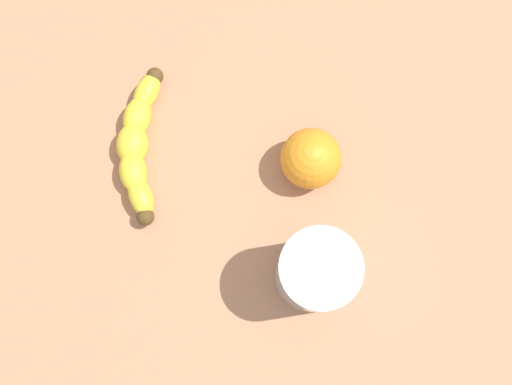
# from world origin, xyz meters

# --- Properties ---
(wooden_tabletop) EXTENTS (1.20, 1.20, 0.03)m
(wooden_tabletop) POSITION_xyz_m (0.00, 0.00, 0.01)
(wooden_tabletop) COLOR #B37956
(wooden_tabletop) RESTS_ON ground
(banana) EXTENTS (0.10, 0.18, 0.04)m
(banana) POSITION_xyz_m (-0.17, 0.05, 0.05)
(banana) COLOR yellow
(banana) RESTS_ON wooden_tabletop
(smoothie_glass) EXTENTS (0.09, 0.09, 0.12)m
(smoothie_glass) POSITION_xyz_m (0.09, 0.01, 0.09)
(smoothie_glass) COLOR silver
(smoothie_glass) RESTS_ON wooden_tabletop
(orange_fruit) EXTENTS (0.07, 0.07, 0.07)m
(orange_fruit) POSITION_xyz_m (0.03, 0.13, 0.07)
(orange_fruit) COLOR orange
(orange_fruit) RESTS_ON wooden_tabletop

